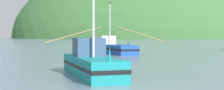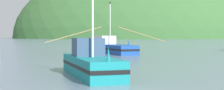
% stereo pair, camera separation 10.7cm
% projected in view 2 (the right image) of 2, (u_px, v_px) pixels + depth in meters
% --- Properties ---
extents(hill_mid_left, '(174.97, 139.98, 105.62)m').
position_uv_depth(hill_mid_left, '(131.00, 38.00, 251.35)').
color(hill_mid_left, '#386633').
rests_on(hill_mid_left, ground).
extents(fishing_boat_blue, '(16.53, 12.07, 6.83)m').
position_uv_depth(fishing_boat_blue, '(109.00, 47.00, 44.40)').
color(fishing_boat_blue, '#19479E').
rests_on(fishing_boat_blue, ground).
extents(fishing_boat_teal, '(3.84, 8.13, 6.12)m').
position_uv_depth(fishing_boat_teal, '(91.00, 63.00, 19.64)').
color(fishing_boat_teal, '#147F84').
rests_on(fishing_boat_teal, ground).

